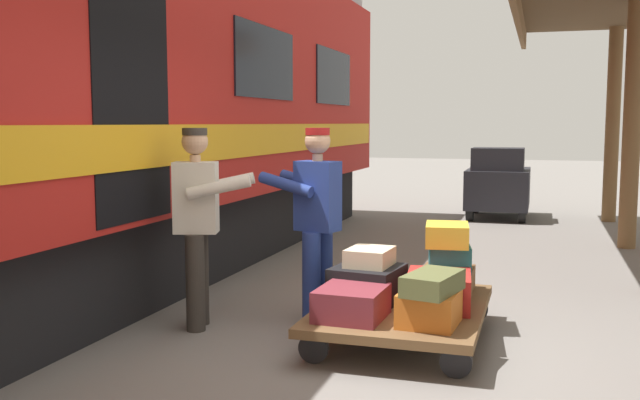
# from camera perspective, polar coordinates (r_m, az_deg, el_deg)

# --- Properties ---
(ground_plane) EXTENTS (60.00, 60.00, 0.00)m
(ground_plane) POSITION_cam_1_polar(r_m,az_deg,el_deg) (5.41, 6.52, -12.66)
(ground_plane) COLOR slate
(luggage_cart) EXTENTS (1.28, 1.84, 0.29)m
(luggage_cart) POSITION_cam_1_polar(r_m,az_deg,el_deg) (5.82, 6.61, -8.73)
(luggage_cart) COLOR brown
(luggage_cart) RESTS_ON ground_plane
(suitcase_burgundy_valise) EXTENTS (0.50, 0.55, 0.23)m
(suitcase_burgundy_valise) POSITION_cam_1_polar(r_m,az_deg,el_deg) (5.37, 2.55, -8.24)
(suitcase_burgundy_valise) COLOR maroon
(suitcase_burgundy_valise) RESTS_ON luggage_cart
(suitcase_brown_leather) EXTENTS (0.44, 0.61, 0.20)m
(suitcase_brown_leather) POSITION_cam_1_polar(r_m,az_deg,el_deg) (6.23, 10.12, -6.42)
(suitcase_brown_leather) COLOR brown
(suitcase_brown_leather) RESTS_ON luggage_cart
(suitcase_red_plastic) EXTENTS (0.55, 0.63, 0.27)m
(suitcase_red_plastic) POSITION_cam_1_polar(r_m,az_deg,el_deg) (5.73, 9.49, -7.15)
(suitcase_red_plastic) COLOR #AD231E
(suitcase_red_plastic) RESTS_ON luggage_cart
(suitcase_navy_fabric) EXTENTS (0.41, 0.55, 0.19)m
(suitcase_navy_fabric) POSITION_cam_1_polar(r_m,az_deg,el_deg) (6.33, 4.89, -6.23)
(suitcase_navy_fabric) COLOR navy
(suitcase_navy_fabric) RESTS_ON luggage_cart
(suitcase_black_hardshell) EXTENTS (0.58, 0.60, 0.29)m
(suitcase_black_hardshell) POSITION_cam_1_polar(r_m,az_deg,el_deg) (5.83, 3.82, -6.74)
(suitcase_black_hardshell) COLOR black
(suitcase_black_hardshell) RESTS_ON luggage_cart
(suitcase_orange_carryall) EXTENTS (0.43, 0.48, 0.24)m
(suitcase_orange_carryall) POSITION_cam_1_polar(r_m,az_deg,el_deg) (5.25, 8.73, -8.55)
(suitcase_orange_carryall) COLOR #CC6B23
(suitcase_orange_carryall) RESTS_ON luggage_cart
(suitcase_cream_canvas) EXTENTS (0.37, 0.42, 0.14)m
(suitcase_cream_canvas) POSITION_cam_1_polar(r_m,az_deg,el_deg) (5.82, 4.01, -4.57)
(suitcase_cream_canvas) COLOR beige
(suitcase_cream_canvas) RESTS_ON suitcase_black_hardshell
(suitcase_teal_softside) EXTENTS (0.40, 0.43, 0.22)m
(suitcase_teal_softside) POSITION_cam_1_polar(r_m,az_deg,el_deg) (6.16, 10.33, -4.58)
(suitcase_teal_softside) COLOR #1E666B
(suitcase_teal_softside) RESTS_ON suitcase_brown_leather
(suitcase_yellow_case) EXTENTS (0.41, 0.50, 0.18)m
(suitcase_yellow_case) POSITION_cam_1_polar(r_m,az_deg,el_deg) (6.11, 10.14, -2.75)
(suitcase_yellow_case) COLOR gold
(suitcase_yellow_case) RESTS_ON suitcase_teal_softside
(suitcase_olive_duffel) EXTENTS (0.42, 0.59, 0.15)m
(suitcase_olive_duffel) POSITION_cam_1_polar(r_m,az_deg,el_deg) (5.17, 9.02, -6.57)
(suitcase_olive_duffel) COLOR brown
(suitcase_olive_duffel) RESTS_ON suitcase_orange_carryall
(porter_in_overalls) EXTENTS (0.72, 0.54, 1.70)m
(porter_in_overalls) POSITION_cam_1_polar(r_m,az_deg,el_deg) (6.14, -0.35, -1.47)
(porter_in_overalls) COLOR navy
(porter_in_overalls) RESTS_ON ground_plane
(porter_by_door) EXTENTS (0.73, 0.55, 1.70)m
(porter_by_door) POSITION_cam_1_polar(r_m,az_deg,el_deg) (6.10, -9.69, -1.62)
(porter_by_door) COLOR #332D28
(porter_by_door) RESTS_ON ground_plane
(baggage_tug) EXTENTS (1.10, 1.70, 1.30)m
(baggage_tug) POSITION_cam_1_polar(r_m,az_deg,el_deg) (13.44, 14.08, 1.24)
(baggage_tug) COLOR black
(baggage_tug) RESTS_ON ground_plane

